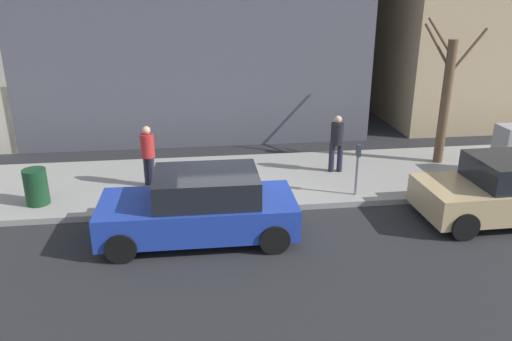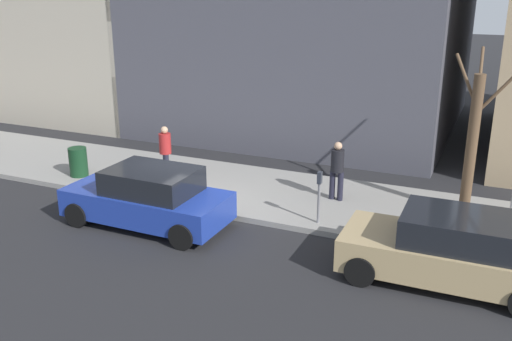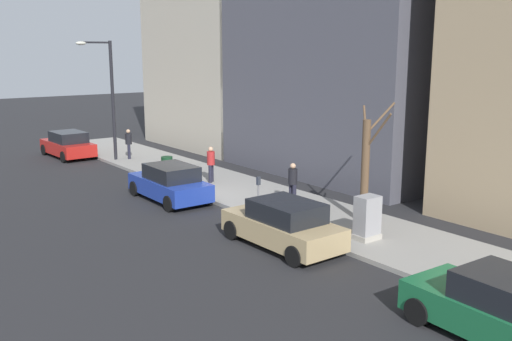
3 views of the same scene
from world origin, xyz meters
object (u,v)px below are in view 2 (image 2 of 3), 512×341
object	(u,v)px
parking_meter	(319,192)
pedestrian_midblock	(165,150)
trash_bin	(78,162)
pedestrian_near_meter	(337,167)
parked_car_blue	(148,198)
bare_tree	(473,140)
parked_car_tan	(449,250)

from	to	relation	value
parking_meter	pedestrian_midblock	size ratio (longest dim) A/B	0.81
trash_bin	pedestrian_near_meter	xyz separation A→B (m)	(1.28, -7.92, 0.49)
parked_car_blue	pedestrian_midblock	bearing A→B (deg)	25.06
parking_meter	bare_tree	xyz separation A→B (m)	(2.19, -3.31, 1.16)
parked_car_tan	pedestrian_midblock	xyz separation A→B (m)	(2.80, 8.57, 0.35)
parked_car_tan	parked_car_blue	size ratio (longest dim) A/B	1.00
trash_bin	pedestrian_midblock	bearing A→B (deg)	-72.44
parking_meter	bare_tree	bearing A→B (deg)	-56.53
parking_meter	trash_bin	size ratio (longest dim) A/B	1.50
pedestrian_midblock	parking_meter	bearing A→B (deg)	-142.02
parked_car_tan	bare_tree	world-z (taller)	bare_tree
bare_tree	pedestrian_near_meter	distance (m)	3.54
trash_bin	parked_car_blue	bearing A→B (deg)	-116.80
trash_bin	parked_car_tan	bearing A→B (deg)	-99.87
trash_bin	pedestrian_midblock	size ratio (longest dim) A/B	0.54
pedestrian_near_meter	parked_car_blue	bearing A→B (deg)	-133.87
parked_car_tan	trash_bin	xyz separation A→B (m)	(1.96, 11.24, -0.14)
parked_car_blue	pedestrian_midblock	world-z (taller)	pedestrian_midblock
parked_car_blue	parking_meter	xyz separation A→B (m)	(1.55, -4.01, 0.24)
pedestrian_midblock	pedestrian_near_meter	bearing A→B (deg)	-123.50
parking_meter	parked_car_blue	bearing A→B (deg)	111.19
parking_meter	pedestrian_near_meter	size ratio (longest dim) A/B	0.81
parked_car_blue	bare_tree	xyz separation A→B (m)	(3.74, -7.31, 1.40)
parked_car_blue	pedestrian_near_meter	size ratio (longest dim) A/B	2.54
pedestrian_midblock	trash_bin	bearing A→B (deg)	69.25
parked_car_blue	pedestrian_near_meter	xyz separation A→B (m)	(3.29, -3.96, 0.35)
parking_meter	parked_car_tan	bearing A→B (deg)	-114.75
trash_bin	pedestrian_near_meter	size ratio (longest dim) A/B	0.54
parked_car_tan	parked_car_blue	distance (m)	7.27
bare_tree	pedestrian_midblock	world-z (taller)	bare_tree
pedestrian_near_meter	trash_bin	bearing A→B (deg)	-164.39
parked_car_tan	parked_car_blue	xyz separation A→B (m)	(-0.05, 7.27, 0.00)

